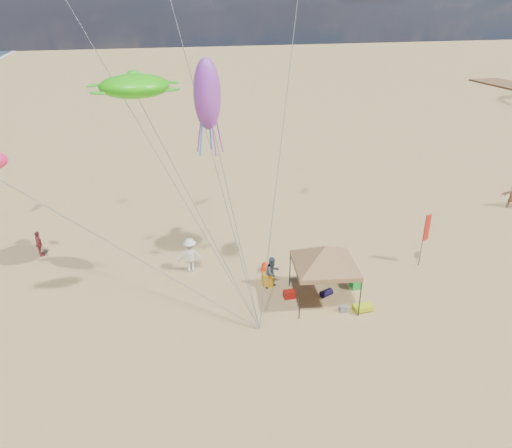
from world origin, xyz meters
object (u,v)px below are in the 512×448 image
at_px(cooler_blue, 341,264).
at_px(person_near_a, 302,268).
at_px(beach_cart, 363,307).
at_px(person_near_b, 272,272).
at_px(person_near_c, 190,255).
at_px(canopy_tent, 326,248).
at_px(chair_yellow, 267,280).
at_px(feather_flag, 426,231).
at_px(chair_green, 356,282).
at_px(person_far_a, 39,244).
at_px(cooler_red, 289,294).

bearing_deg(cooler_blue, person_near_a, -162.55).
bearing_deg(beach_cart, cooler_blue, 80.45).
relative_size(beach_cart, person_near_b, 0.53).
xyz_separation_m(beach_cart, person_near_c, (-7.33, 5.73, 0.76)).
bearing_deg(person_near_c, beach_cart, 145.45).
relative_size(cooler_blue, beach_cart, 0.60).
bearing_deg(beach_cart, canopy_tent, 139.12).
bearing_deg(chair_yellow, cooler_blue, 9.40).
xyz_separation_m(feather_flag, cooler_blue, (-4.41, 0.84, -1.86)).
distance_m(cooler_blue, beach_cart, 4.06).
relative_size(beach_cart, person_near_a, 0.56).
bearing_deg(chair_green, person_near_a, 152.31).
bearing_deg(chair_yellow, person_near_a, -2.34).
xyz_separation_m(chair_yellow, beach_cart, (3.75, -3.27, -0.15)).
relative_size(cooler_blue, person_far_a, 0.35).
bearing_deg(canopy_tent, person_near_b, 138.29).
height_order(chair_green, person_near_c, person_near_c).
xyz_separation_m(chair_green, person_near_a, (-2.43, 1.28, 0.46)).
height_order(cooler_red, person_far_a, person_far_a).
xyz_separation_m(canopy_tent, person_near_b, (-2.01, 1.80, -2.05)).
relative_size(beach_cart, person_far_a, 0.59).
xyz_separation_m(cooler_red, person_near_b, (-0.52, 1.17, 0.66)).
xyz_separation_m(beach_cart, person_far_a, (-15.43, 9.61, 0.57)).
relative_size(cooler_red, person_far_a, 0.35).
height_order(chair_green, person_near_a, person_near_a).
bearing_deg(person_near_c, feather_flag, 171.76).
bearing_deg(feather_flag, cooler_blue, 169.23).
xyz_separation_m(canopy_tent, person_far_a, (-13.92, 8.30, -2.13)).
bearing_deg(beach_cart, chair_green, 74.35).
bearing_deg(chair_yellow, chair_green, -17.52).
bearing_deg(person_near_a, canopy_tent, 104.16).
relative_size(canopy_tent, cooler_blue, 10.32).
bearing_deg(canopy_tent, person_near_a, 101.40).
height_order(cooler_blue, chair_green, chair_green).
distance_m(beach_cart, person_near_c, 9.34).
xyz_separation_m(canopy_tent, chair_yellow, (-2.23, 1.96, -2.55)).
height_order(feather_flag, chair_yellow, feather_flag).
distance_m(cooler_red, beach_cart, 3.58).
bearing_deg(chair_yellow, canopy_tent, -41.26).
relative_size(canopy_tent, person_near_b, 3.29).
distance_m(beach_cart, person_near_a, 3.76).
xyz_separation_m(feather_flag, beach_cart, (-5.08, -3.16, -1.85)).
xyz_separation_m(feather_flag, person_near_a, (-6.97, 0.03, -1.24)).
relative_size(canopy_tent, beach_cart, 6.19).
relative_size(beach_cart, person_near_c, 0.47).
distance_m(canopy_tent, person_far_a, 16.34).
relative_size(feather_flag, person_near_b, 1.81).
bearing_deg(person_near_c, chair_green, 157.59).
distance_m(cooler_blue, chair_green, 2.09).
bearing_deg(cooler_blue, chair_yellow, -170.60).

